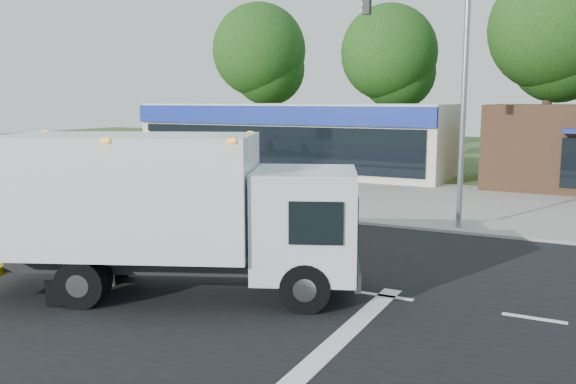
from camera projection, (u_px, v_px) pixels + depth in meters
name	position (u px, v px, depth m)	size (l,w,h in m)	color
ground	(266.00, 279.00, 14.56)	(120.00, 120.00, 0.00)	#385123
road_asphalt	(266.00, 278.00, 14.56)	(60.00, 14.00, 0.02)	black
sidewalk	(376.00, 218.00, 21.79)	(60.00, 2.40, 0.12)	gray
parking_apron	(419.00, 196.00, 26.91)	(60.00, 9.00, 0.02)	gray
lane_markings	(291.00, 303.00, 12.77)	(55.20, 7.00, 0.01)	silver
ems_box_truck	(170.00, 203.00, 13.15)	(8.26, 5.31, 3.52)	black
emergency_worker	(107.00, 250.00, 13.91)	(0.67, 0.55, 1.69)	#CCC188
retail_strip_mall	(296.00, 138.00, 35.86)	(18.00, 6.20, 4.00)	beige
traffic_signal_pole	(444.00, 78.00, 19.47)	(3.51, 0.25, 8.00)	gray
background_trees	(468.00, 50.00, 38.66)	(36.77, 7.39, 12.10)	#332114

